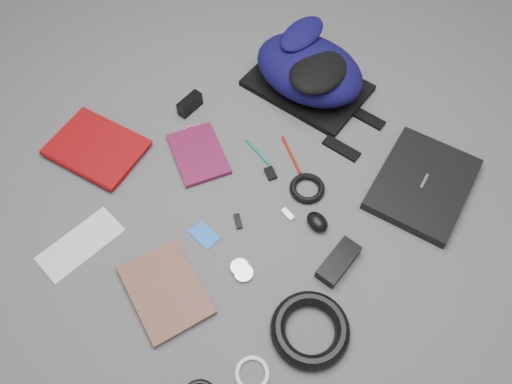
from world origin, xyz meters
TOP-DOWN VIEW (x-y plane):
  - ground at (0.00, 0.00)m, footprint 4.00×4.00m
  - backpack at (0.41, 0.26)m, footprint 0.42×0.50m
  - laptop at (0.44, -0.27)m, footprint 0.42×0.38m
  - textbook_red at (-0.42, 0.39)m, footprint 0.32×0.36m
  - comic_book at (-0.48, -0.10)m, footprint 0.21×0.27m
  - envelope at (-0.51, 0.16)m, footprint 0.26×0.15m
  - dvd_case at (-0.06, 0.23)m, footprint 0.20×0.25m
  - compact_camera at (0.02, 0.41)m, footprint 0.10×0.06m
  - sticker_disc at (-0.04, 0.31)m, footprint 0.11×0.11m
  - pen_teal at (0.10, 0.12)m, footprint 0.01×0.15m
  - pen_red at (0.18, 0.06)m, footprint 0.05×0.15m
  - id_badge at (-0.20, -0.02)m, footprint 0.07×0.09m
  - usb_black at (-0.10, -0.04)m, footprint 0.04×0.05m
  - usb_silver at (0.04, -0.11)m, footprint 0.02×0.05m
  - key_fob at (0.08, 0.04)m, footprint 0.04×0.05m
  - mouse at (0.09, -0.19)m, footprint 0.05×0.07m
  - headphone_left at (-0.18, -0.19)m, footprint 0.07×0.07m
  - headphone_right at (-0.18, -0.17)m, footprint 0.06×0.06m
  - cable_coil at (0.14, -0.08)m, footprint 0.13×0.13m
  - power_brick at (0.06, -0.32)m, footprint 0.16×0.10m
  - power_cord_coil at (-0.13, -0.43)m, footprint 0.22×0.22m
  - white_cable_coil at (-0.31, -0.43)m, footprint 0.09×0.09m

SIDE VIEW (x-z plane):
  - ground at x=0.00m, z-range 0.00..0.00m
  - sticker_disc at x=-0.04m, z-range 0.00..0.00m
  - id_badge at x=-0.20m, z-range 0.00..0.00m
  - envelope at x=-0.51m, z-range 0.00..0.00m
  - pen_teal at x=0.10m, z-range 0.00..0.01m
  - usb_silver at x=0.04m, z-range 0.00..0.01m
  - pen_red at x=0.18m, z-range 0.00..0.01m
  - usb_black at x=-0.10m, z-range 0.00..0.01m
  - white_cable_coil at x=-0.31m, z-range 0.00..0.01m
  - headphone_right at x=-0.18m, z-range 0.00..0.01m
  - headphone_left at x=-0.18m, z-range 0.00..0.01m
  - key_fob at x=0.08m, z-range 0.00..0.01m
  - dvd_case at x=-0.06m, z-range 0.00..0.02m
  - comic_book at x=-0.48m, z-range 0.00..0.02m
  - cable_coil at x=0.14m, z-range 0.00..0.02m
  - textbook_red at x=-0.42m, z-range 0.00..0.03m
  - laptop at x=0.44m, z-range 0.00..0.03m
  - power_brick at x=0.06m, z-range 0.00..0.04m
  - mouse at x=0.09m, z-range 0.00..0.04m
  - power_cord_coil at x=-0.13m, z-range 0.00..0.04m
  - compact_camera at x=0.02m, z-range 0.00..0.05m
  - backpack at x=0.41m, z-range 0.00..0.18m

